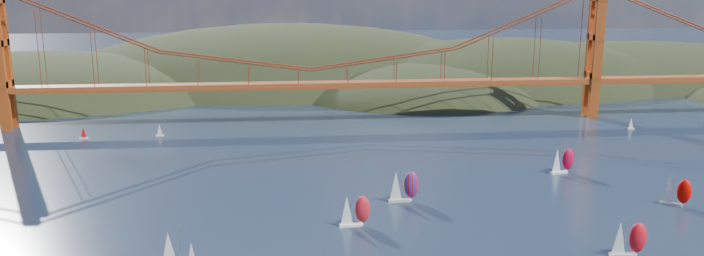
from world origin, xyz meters
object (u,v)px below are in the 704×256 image
Objects in this scene: racer_0 at (354,210)px; racer_rwb at (403,186)px; racer_3 at (562,160)px; racer_1 at (628,238)px; racer_2 at (676,191)px.

racer_0 is 22.71m from racer_rwb.
racer_3 is at bearing 19.79° from racer_rwb.
racer_1 is 42.41m from racer_2.
racer_1 reaches higher than racer_2.
racer_2 is at bearing 51.95° from racer_1.
racer_1 is 63.30m from racer_3.
racer_3 reaches higher than racer_2.
racer_0 is 0.92× the size of racer_rwb.
racer_0 is 87.76m from racer_2.
racer_2 is at bearing -72.36° from racer_3.
racer_3 is at bearing 23.22° from racer_0.
racer_1 is at bearing -45.48° from racer_rwb.
racer_2 is (87.49, 6.86, -0.15)m from racer_0.
racer_2 is 36.72m from racer_3.
racer_rwb is (15.12, 16.93, 0.37)m from racer_0.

